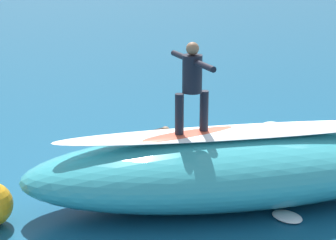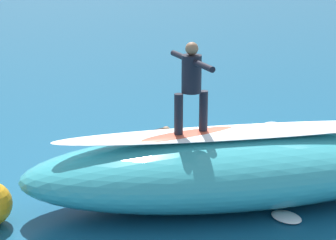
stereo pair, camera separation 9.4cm
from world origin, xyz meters
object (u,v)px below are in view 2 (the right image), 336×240
surfboard_riding (191,135)px  surfer_riding (191,81)px  surfer_paddling (146,139)px  surfboard_paddling (151,144)px

surfboard_riding → surfer_riding: (0.00, 0.00, 1.02)m
surfboard_riding → surfer_paddling: 3.62m
surfer_paddling → surfboard_riding: bearing=-115.0°
surfboard_riding → surfer_paddling: size_ratio=1.53×
surfer_riding → surfboard_paddling: (0.79, -3.38, -2.39)m
surfboard_paddling → surfer_paddling: size_ratio=1.38×
surfboard_riding → surfer_paddling: (0.89, -3.30, -1.20)m
surfboard_paddling → surfer_paddling: 0.21m
surfboard_riding → surfer_riding: size_ratio=1.29×
surfer_riding → surfboard_paddling: size_ratio=0.86×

